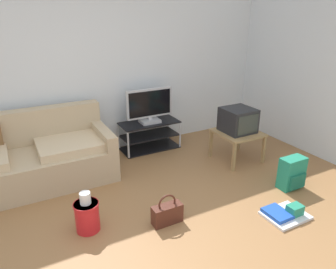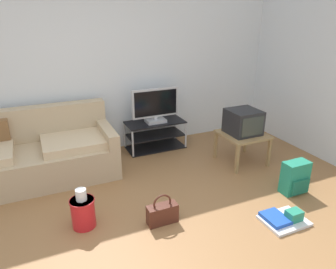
{
  "view_description": "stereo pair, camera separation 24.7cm",
  "coord_description": "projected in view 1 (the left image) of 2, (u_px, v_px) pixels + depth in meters",
  "views": [
    {
      "loc": [
        -1.03,
        -2.09,
        2.07
      ],
      "look_at": [
        0.58,
        0.91,
        0.72
      ],
      "focal_mm": 33.62,
      "sensor_mm": 36.0,
      "label": 1
    },
    {
      "loc": [
        -0.81,
        -2.2,
        2.07
      ],
      "look_at": [
        0.58,
        0.91,
        0.72
      ],
      "focal_mm": 33.62,
      "sensor_mm": 36.0,
      "label": 2
    }
  ],
  "objects": [
    {
      "name": "wall_back",
      "position": [
        81.0,
        65.0,
        4.44
      ],
      "size": [
        9.0,
        0.1,
        2.7
      ],
      "primitive_type": "cube",
      "color": "silver",
      "rests_on": "ground_plane"
    },
    {
      "name": "flat_tv",
      "position": [
        150.0,
        106.0,
        4.79
      ],
      "size": [
        0.74,
        0.22,
        0.53
      ],
      "color": "#B2B2B7",
      "rests_on": "tv_stand"
    },
    {
      "name": "cleaning_bucket",
      "position": [
        87.0,
        214.0,
        3.12
      ],
      "size": [
        0.25,
        0.25,
        0.43
      ],
      "color": "red",
      "rests_on": "ground_plane"
    },
    {
      "name": "side_table",
      "position": [
        237.0,
        135.0,
        4.54
      ],
      "size": [
        0.6,
        0.6,
        0.44
      ],
      "color": "#9E7A4C",
      "rests_on": "ground_plane"
    },
    {
      "name": "backpack",
      "position": [
        292.0,
        173.0,
        3.88
      ],
      "size": [
        0.32,
        0.25,
        0.4
      ],
      "rotation": [
        0.0,
        0.0,
        -0.08
      ],
      "color": "#238466",
      "rests_on": "ground_plane"
    },
    {
      "name": "tv_stand",
      "position": [
        150.0,
        135.0,
        4.99
      ],
      "size": [
        0.91,
        0.44,
        0.44
      ],
      "color": "black",
      "rests_on": "ground_plane"
    },
    {
      "name": "ground_plane",
      "position": [
        159.0,
        249.0,
        2.93
      ],
      "size": [
        9.0,
        9.8,
        0.02
      ],
      "primitive_type": "cube",
      "color": "olive"
    },
    {
      "name": "floor_tray",
      "position": [
        285.0,
        214.0,
        3.37
      ],
      "size": [
        0.45,
        0.36,
        0.14
      ],
      "color": "silver",
      "rests_on": "ground_plane"
    },
    {
      "name": "crt_tv",
      "position": [
        238.0,
        120.0,
        4.47
      ],
      "size": [
        0.42,
        0.43,
        0.34
      ],
      "color": "#232326",
      "rests_on": "side_table"
    },
    {
      "name": "couch",
      "position": [
        24.0,
        160.0,
        3.93
      ],
      "size": [
        2.14,
        0.94,
        0.88
      ],
      "color": "tan",
      "rests_on": "ground_plane"
    },
    {
      "name": "handbag",
      "position": [
        167.0,
        213.0,
        3.25
      ],
      "size": [
        0.32,
        0.13,
        0.34
      ],
      "rotation": [
        0.0,
        0.0,
        -0.54
      ],
      "color": "#4C2319",
      "rests_on": "ground_plane"
    },
    {
      "name": "wall_right",
      "position": [
        324.0,
        65.0,
        4.46
      ],
      "size": [
        0.1,
        3.6,
        2.7
      ],
      "primitive_type": "cube",
      "color": "silver",
      "rests_on": "ground_plane"
    }
  ]
}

